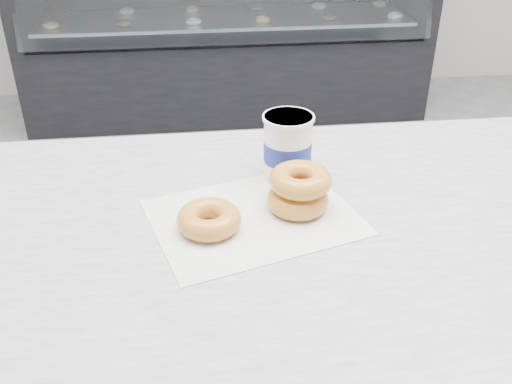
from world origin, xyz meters
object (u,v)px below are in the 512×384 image
Objects in this scene: donut_stack at (299,190)px; display_case at (226,32)px; coffee_cup at (288,147)px; donut_single at (209,219)px.

display_case is at bearing 88.71° from donut_stack.
coffee_cup is (-0.00, 0.11, 0.03)m from donut_stack.
coffee_cup is at bearing 45.49° from donut_single.
donut_single is 0.17m from donut_stack.
coffee_cup is (0.16, 0.16, 0.05)m from donut_single.
donut_stack is 0.12m from coffee_cup.
display_case is 15.64× the size of donut_stack.
donut_stack is 1.19× the size of coffee_cup.
display_case reaches higher than coffee_cup.
coffee_cup is at bearing 90.71° from donut_stack.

